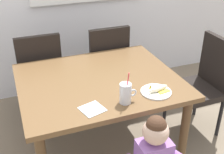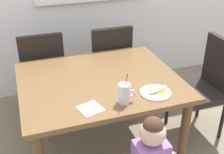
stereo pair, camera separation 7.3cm
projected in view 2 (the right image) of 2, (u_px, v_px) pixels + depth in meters
The scene contains 9 objects.
ground_plane at pixel (101, 150), 2.71m from camera, with size 24.00×24.00×0.00m, color #7A6B56.
dining_table at pixel (100, 89), 2.39m from camera, with size 1.28×1.07×0.76m.
dining_chair_left at pixel (43, 70), 2.96m from camera, with size 0.44×0.44×0.96m.
dining_chair_right at pixel (109, 62), 3.13m from camera, with size 0.44×0.44×0.96m.
dining_chair_far at pixel (206, 82), 2.74m from camera, with size 0.44×0.44×0.96m.
milk_cup at pixel (124, 95), 2.01m from camera, with size 0.13×0.08×0.25m.
snack_plate at pixel (156, 93), 2.15m from camera, with size 0.23×0.23×0.01m, color white.
peeled_banana at pixel (158, 90), 2.14m from camera, with size 0.17×0.12×0.07m.
paper_napkin at pixel (90, 109), 1.97m from camera, with size 0.15×0.15×0.00m, color silver.
Camera 2 is at (-0.57, -1.98, 1.89)m, focal length 46.49 mm.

